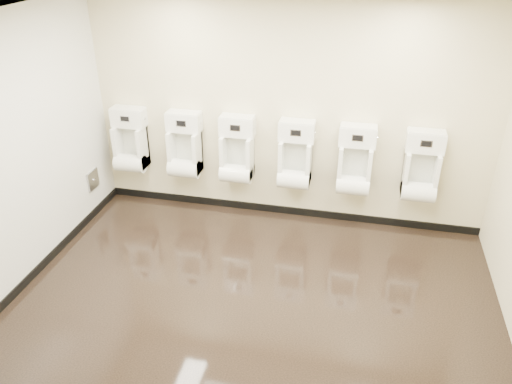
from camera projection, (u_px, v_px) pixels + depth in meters
ground at (257, 295)px, 5.31m from camera, size 5.00×3.50×0.00m
ceiling at (257, 21)px, 3.97m from camera, size 5.00×3.50×0.00m
back_wall at (287, 115)px, 6.14m from camera, size 5.00×0.02×2.80m
front_wall at (196, 300)px, 3.14m from camera, size 5.00×0.02×2.80m
left_wall at (19, 154)px, 5.12m from camera, size 0.02×3.50×2.80m
tile_overlay_left at (20, 154)px, 5.12m from camera, size 0.01×3.50×2.80m
skirting_back at (284, 210)px, 6.77m from camera, size 5.00×0.02×0.10m
skirting_left at (47, 260)px, 5.76m from camera, size 0.02×3.50×0.10m
access_panel at (93, 180)px, 6.57m from camera, size 0.04×0.25×0.25m
urinal_0 at (130, 144)px, 6.66m from camera, size 0.45×0.34×0.85m
urinal_1 at (185, 149)px, 6.51m from camera, size 0.45×0.34×0.85m
urinal_2 at (237, 154)px, 6.38m from camera, size 0.45×0.34×0.85m
urinal_3 at (295, 160)px, 6.23m from camera, size 0.45×0.34×0.85m
urinal_4 at (355, 165)px, 6.09m from camera, size 0.45×0.34×0.85m
urinal_5 at (421, 171)px, 5.94m from camera, size 0.45×0.34×0.85m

